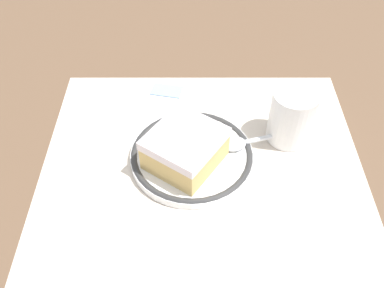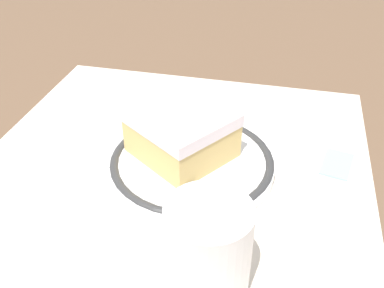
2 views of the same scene
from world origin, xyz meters
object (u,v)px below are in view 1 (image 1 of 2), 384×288
Objects in this scene: plate at (192,156)px; cake_slice at (185,148)px; sugar_packet at (167,89)px; spoon at (247,141)px; cup at (291,119)px.

plate is 1.38× the size of cake_slice.
plate is 3.51× the size of sugar_packet.
cake_slice is 2.54× the size of sugar_packet.
sugar_packet is (-0.12, 0.13, -0.01)m from spoon.
sugar_packet is at bearing 150.31° from cup.
cup is at bearing -29.69° from sugar_packet.
spoon is 0.07m from cup.
cake_slice is at bearing -124.61° from plate.
sugar_packet is (-0.04, 0.15, -0.00)m from plate.
plate is at bearing -74.42° from sugar_packet.
cake_slice is 0.17m from sugar_packet.
spoon is (0.09, 0.03, -0.02)m from cake_slice.
spoon is 1.54× the size of cup.
cake_slice is 1.53× the size of cup.
cake_slice is at bearing -159.68° from spoon.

